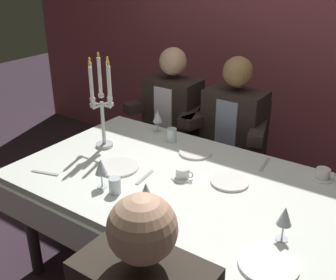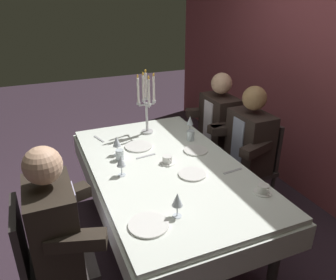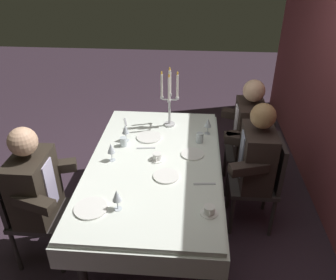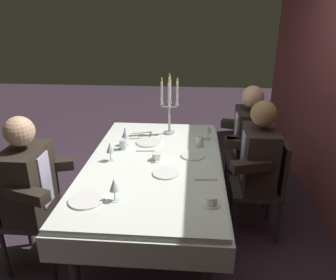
{
  "view_description": "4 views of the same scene",
  "coord_description": "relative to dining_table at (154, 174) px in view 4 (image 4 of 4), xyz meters",
  "views": [
    {
      "loc": [
        1.01,
        -1.62,
        1.84
      ],
      "look_at": [
        -0.2,
        0.13,
        0.89
      ],
      "focal_mm": 43.25,
      "sensor_mm": 36.0,
      "label": 1
    },
    {
      "loc": [
        2.08,
        -0.87,
        1.98
      ],
      "look_at": [
        -0.16,
        0.08,
        0.87
      ],
      "focal_mm": 35.32,
      "sensor_mm": 36.0,
      "label": 2
    },
    {
      "loc": [
        2.39,
        0.31,
        2.36
      ],
      "look_at": [
        -0.22,
        0.1,
        0.83
      ],
      "focal_mm": 36.46,
      "sensor_mm": 36.0,
      "label": 3
    },
    {
      "loc": [
        2.44,
        0.31,
        1.93
      ],
      "look_at": [
        -0.17,
        0.11,
        0.87
      ],
      "focal_mm": 35.11,
      "sensor_mm": 36.0,
      "label": 4
    }
  ],
  "objects": [
    {
      "name": "spoon_2",
      "position": [
        -0.2,
        -0.1,
        0.12
      ],
      "size": [
        0.04,
        0.17,
        0.01
      ],
      "primitive_type": "cube",
      "rotation": [
        0.0,
        0.0,
        1.69
      ],
      "color": "#B7B7BC",
      "rests_on": "dining_table"
    },
    {
      "name": "water_tumbler_0",
      "position": [
        -0.35,
        0.39,
        0.17
      ],
      "size": [
        0.07,
        0.07,
        0.09
      ],
      "primitive_type": "cylinder",
      "color": "silver",
      "rests_on": "dining_table"
    },
    {
      "name": "wine_glass_2",
      "position": [
        -0.52,
        0.46,
        0.24
      ],
      "size": [
        0.07,
        0.07,
        0.16
      ],
      "color": "silver",
      "rests_on": "dining_table"
    },
    {
      "name": "seated_diner_0",
      "position": [
        -0.67,
        0.89,
        0.11
      ],
      "size": [
        0.63,
        0.48,
        1.24
      ],
      "color": "#302B2A",
      "rests_on": "ground_plane"
    },
    {
      "name": "dinner_plate_0",
      "position": [
        0.63,
        -0.37,
        0.13
      ],
      "size": [
        0.24,
        0.24,
        0.01
      ],
      "primitive_type": "cylinder",
      "color": "white",
      "rests_on": "dining_table"
    },
    {
      "name": "candelabra",
      "position": [
        -0.66,
        0.08,
        0.41
      ],
      "size": [
        0.19,
        0.19,
        0.61
      ],
      "color": "silver",
      "rests_on": "dining_table"
    },
    {
      "name": "seated_diner_1",
      "position": [
        -0.14,
        0.89,
        0.11
      ],
      "size": [
        0.63,
        0.48,
        1.24
      ],
      "color": "#302B2A",
      "rests_on": "ground_plane"
    },
    {
      "name": "dining_table",
      "position": [
        0.0,
        0.0,
        0.0
      ],
      "size": [
        1.94,
        1.14,
        0.74
      ],
      "color": "white",
      "rests_on": "ground_plane"
    },
    {
      "name": "seated_diner_2",
      "position": [
        0.41,
        -0.89,
        0.11
      ],
      "size": [
        0.63,
        0.48,
        1.24
      ],
      "color": "#302B2A",
      "rests_on": "ground_plane"
    },
    {
      "name": "coffee_cup_0",
      "position": [
        0.61,
        0.45,
        0.15
      ],
      "size": [
        0.13,
        0.12,
        0.06
      ],
      "color": "white",
      "rests_on": "dining_table"
    },
    {
      "name": "dinner_plate_1",
      "position": [
        -0.13,
        0.32,
        0.13
      ],
      "size": [
        0.2,
        0.2,
        0.01
      ],
      "primitive_type": "cylinder",
      "color": "white",
      "rests_on": "dining_table"
    },
    {
      "name": "ground_plane",
      "position": [
        0.0,
        0.0,
        -0.62
      ],
      "size": [
        12.0,
        12.0,
        0.0
      ],
      "primitive_type": "plane",
      "color": "#362733"
    },
    {
      "name": "fork_0",
      "position": [
        0.28,
        0.42,
        0.12
      ],
      "size": [
        0.04,
        0.17,
        0.01
      ],
      "primitive_type": "cube",
      "rotation": [
        0.0,
        0.0,
        1.67
      ],
      "color": "#B7B7BC",
      "rests_on": "dining_table"
    },
    {
      "name": "spoon_1",
      "position": [
        -0.69,
        -0.38,
        0.12
      ],
      "size": [
        0.17,
        0.07,
        0.01
      ],
      "primitive_type": "cube",
      "rotation": [
        0.0,
        0.0,
        0.29
      ],
      "color": "#B7B7BC",
      "rests_on": "dining_table"
    },
    {
      "name": "wine_glass_0",
      "position": [
        0.01,
        -0.36,
        0.23
      ],
      "size": [
        0.07,
        0.07,
        0.16
      ],
      "color": "silver",
      "rests_on": "dining_table"
    },
    {
      "name": "wine_glass_1",
      "position": [
        0.61,
        -0.18,
        0.23
      ],
      "size": [
        0.07,
        0.07,
        0.16
      ],
      "color": "silver",
      "rests_on": "dining_table"
    },
    {
      "name": "dinner_plate_2",
      "position": [
        -0.39,
        -0.1,
        0.13
      ],
      "size": [
        0.24,
        0.24,
        0.01
      ],
      "primitive_type": "cylinder",
      "color": "white",
      "rests_on": "dining_table"
    },
    {
      "name": "water_tumbler_1",
      "position": [
        -0.23,
        -0.31,
        0.16
      ],
      "size": [
        0.06,
        0.06,
        0.09
      ],
      "primitive_type": "cylinder",
      "color": "silver",
      "rests_on": "dining_table"
    },
    {
      "name": "wine_glass_3",
      "position": [
        -0.33,
        -0.3,
        0.24
      ],
      "size": [
        0.07,
        0.07,
        0.16
      ],
      "color": "silver",
      "rests_on": "dining_table"
    },
    {
      "name": "coffee_cup_1",
      "position": [
        -0.03,
        0.02,
        0.15
      ],
      "size": [
        0.13,
        0.12,
        0.06
      ],
      "color": "white",
      "rests_on": "dining_table"
    },
    {
      "name": "dinner_plate_3",
      "position": [
        0.21,
        0.12,
        0.13
      ],
      "size": [
        0.21,
        0.21,
        0.01
      ],
      "primitive_type": "cylinder",
      "color": "white",
      "rests_on": "dining_table"
    }
  ]
}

